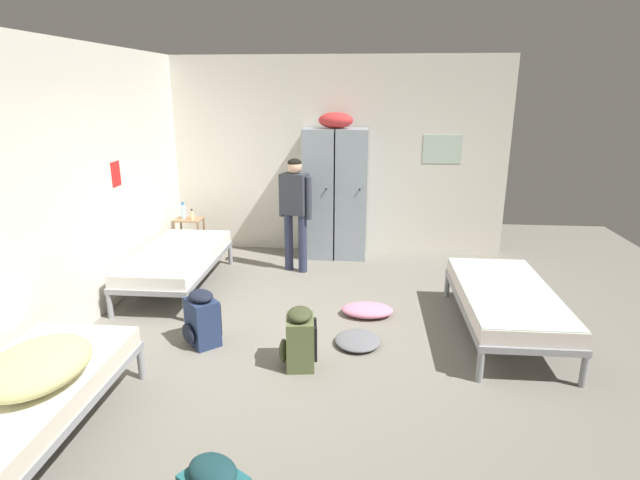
# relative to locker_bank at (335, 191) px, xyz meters

# --- Properties ---
(ground_plane) EXTENTS (9.47, 9.47, 0.00)m
(ground_plane) POSITION_rel_locker_bank_xyz_m (-0.01, -2.68, -0.97)
(ground_plane) COLOR slate
(room_backdrop) EXTENTS (4.93, 5.98, 2.84)m
(room_backdrop) POSITION_rel_locker_bank_xyz_m (-1.33, -1.32, 0.45)
(room_backdrop) COLOR silver
(room_backdrop) RESTS_ON ground_plane
(locker_bank) EXTENTS (0.90, 0.55, 2.07)m
(locker_bank) POSITION_rel_locker_bank_xyz_m (0.00, 0.00, 0.00)
(locker_bank) COLOR #8C99A3
(locker_bank) RESTS_ON ground_plane
(shelf_unit) EXTENTS (0.38, 0.30, 0.57)m
(shelf_unit) POSITION_rel_locker_bank_xyz_m (-2.11, -0.23, -0.62)
(shelf_unit) COLOR #99704C
(shelf_unit) RESTS_ON ground_plane
(bed_left_front) EXTENTS (0.90, 1.90, 0.49)m
(bed_left_front) POSITION_rel_locker_bank_xyz_m (-1.86, -4.39, -0.59)
(bed_left_front) COLOR gray
(bed_left_front) RESTS_ON ground_plane
(bed_right) EXTENTS (0.90, 1.90, 0.49)m
(bed_right) POSITION_rel_locker_bank_xyz_m (1.85, -2.35, -0.59)
(bed_right) COLOR gray
(bed_right) RESTS_ON ground_plane
(bed_left_rear) EXTENTS (0.90, 1.90, 0.49)m
(bed_left_rear) POSITION_rel_locker_bank_xyz_m (-1.86, -1.44, -0.59)
(bed_left_rear) COLOR gray
(bed_left_rear) RESTS_ON ground_plane
(bedding_heap) EXTENTS (0.64, 0.82, 0.23)m
(bedding_heap) POSITION_rel_locker_bank_xyz_m (-1.74, -4.32, -0.36)
(bedding_heap) COLOR #D1C67F
(bedding_heap) RESTS_ON bed_left_front
(person_traveler) EXTENTS (0.45, 0.30, 1.52)m
(person_traveler) POSITION_rel_locker_bank_xyz_m (-0.49, -0.70, -0.05)
(person_traveler) COLOR #2D334C
(person_traveler) RESTS_ON ground_plane
(water_bottle) EXTENTS (0.07, 0.07, 0.24)m
(water_bottle) POSITION_rel_locker_bank_xyz_m (-2.19, -0.21, -0.29)
(water_bottle) COLOR #B2DBEA
(water_bottle) RESTS_ON shelf_unit
(lotion_bottle) EXTENTS (0.05, 0.05, 0.16)m
(lotion_bottle) POSITION_rel_locker_bank_xyz_m (-2.04, -0.27, -0.33)
(lotion_bottle) COLOR beige
(lotion_bottle) RESTS_ON shelf_unit
(backpack_navy) EXTENTS (0.42, 0.42, 0.55)m
(backpack_navy) POSITION_rel_locker_bank_xyz_m (-1.11, -2.83, -0.71)
(backpack_navy) COLOR navy
(backpack_navy) RESTS_ON ground_plane
(backpack_olive) EXTENTS (0.36, 0.35, 0.55)m
(backpack_olive) POSITION_rel_locker_bank_xyz_m (-0.13, -3.15, -0.71)
(backpack_olive) COLOR #566038
(backpack_olive) RESTS_ON ground_plane
(clothes_pile_pink) EXTENTS (0.56, 0.37, 0.12)m
(clothes_pile_pink) POSITION_rel_locker_bank_xyz_m (0.48, -2.04, -0.91)
(clothes_pile_pink) COLOR pink
(clothes_pile_pink) RESTS_ON ground_plane
(clothes_pile_grey) EXTENTS (0.44, 0.47, 0.08)m
(clothes_pile_grey) POSITION_rel_locker_bank_xyz_m (0.39, -2.71, -0.93)
(clothes_pile_grey) COLOR slate
(clothes_pile_grey) RESTS_ON ground_plane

